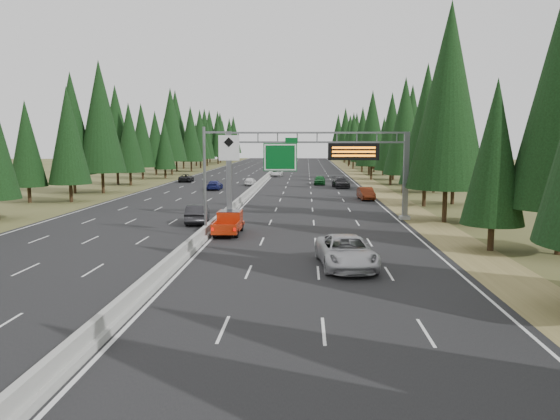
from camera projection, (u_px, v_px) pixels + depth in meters
The scene contains 20 objects.
ground at pixel (41, 397), 15.15m from camera, with size 400.00×400.00×0.00m, color #474A22.
road at pixel (264, 182), 94.42m from camera, with size 32.00×260.00×0.08m, color black.
shoulder_right at pixel (367, 182), 93.57m from camera, with size 3.60×260.00×0.06m, color olive.
shoulder_left at pixel (162, 181), 95.26m from camera, with size 3.60×260.00×0.06m, color #474A22.
median_barrier at pixel (264, 180), 94.37m from camera, with size 0.70×260.00×0.85m.
sign_gantry at pixel (324, 161), 48.63m from camera, with size 16.75×0.98×7.80m.
hov_sign_pole at pixel (213, 174), 39.26m from camera, with size 2.80×0.50×8.00m.
tree_row_right at pixel (410, 124), 76.58m from camera, with size 12.04×245.75×18.91m.
tree_row_left at pixel (127, 127), 88.92m from camera, with size 11.40×241.33×18.86m.
silver_minivan at pixel (346, 252), 30.34m from camera, with size 2.89×6.28×1.74m, color silver.
red_pickup at pixel (229, 221), 41.47m from camera, with size 1.84×5.16×1.68m.
car_ahead_green at pixel (320, 180), 87.76m from camera, with size 1.79×4.44×1.51m, color #124F1E.
car_ahead_dkred at pixel (366, 193), 65.26m from camera, with size 1.57×4.51×1.48m, color #61200D.
car_ahead_dkgrey at pixel (341, 183), 82.08m from camera, with size 2.16×5.31×1.54m, color black.
car_ahead_white at pixel (277, 173), 107.83m from camera, with size 2.13×4.62×1.29m, color white.
car_ahead_far at pixel (288, 162), 162.48m from camera, with size 1.61×4.01×1.37m, color black.
car_onc_near at pixel (198, 214), 46.51m from camera, with size 1.70×4.89×1.61m, color black.
car_onc_blue at pixel (215, 185), 78.60m from camera, with size 1.89×4.64×1.35m, color navy.
car_onc_white at pixel (250, 181), 86.21m from camera, with size 1.52×3.79×1.29m, color white.
car_onc_far at pixel (186, 178), 93.85m from camera, with size 2.20×4.78×1.33m, color black.
Camera 1 is at (7.32, -14.04, 7.07)m, focal length 35.00 mm.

